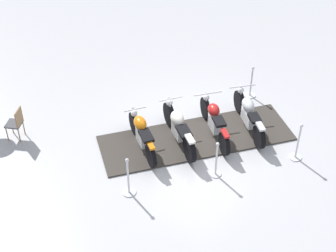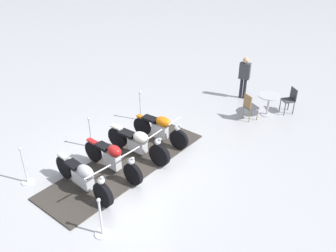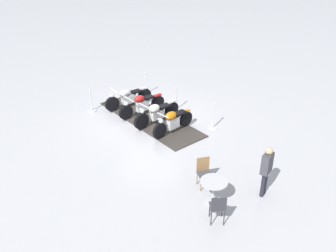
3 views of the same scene
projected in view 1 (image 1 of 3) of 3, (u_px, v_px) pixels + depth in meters
name	position (u px, v px, depth m)	size (l,w,h in m)	color
ground_plane	(196.00, 139.00, 13.96)	(80.00, 80.00, 0.00)	#B2B2B7
display_platform	(196.00, 138.00, 13.95)	(5.23, 1.67, 0.04)	#38332D
motorcycle_chrome	(249.00, 114.00, 14.03)	(1.72, 1.69, 0.94)	black
motorcycle_maroon	(214.00, 120.00, 13.79)	(1.73, 1.59, 0.92)	black
motorcycle_cream	(179.00, 127.00, 13.56)	(1.87, 1.49, 0.98)	black
motorcycle_copper	(142.00, 133.00, 13.32)	(1.70, 1.28, 0.92)	black
stanchion_left_mid	(216.00, 164.00, 12.63)	(0.29, 0.29, 1.04)	silver
stanchion_left_rear	(128.00, 182.00, 12.15)	(0.34, 0.34, 1.10)	silver
stanchion_left_front	(297.00, 147.00, 13.14)	(0.34, 0.34, 1.11)	silver
stanchion_right_front	(251.00, 87.00, 15.36)	(0.35, 0.35, 1.03)	silver
cafe_chair_near_table	(16.00, 122.00, 13.66)	(0.53, 0.53, 0.95)	olive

